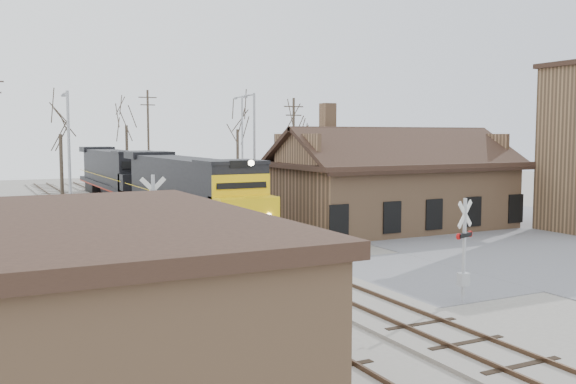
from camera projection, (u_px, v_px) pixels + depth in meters
name	position (u px, v px, depth m)	size (l,w,h in m)	color
ground	(324.00, 287.00, 25.11)	(140.00, 140.00, 0.00)	gray
road	(324.00, 286.00, 25.10)	(60.00, 9.00, 0.03)	slate
parking_lot	(561.00, 238.00, 36.73)	(22.00, 26.00, 0.03)	slate
track_main	(199.00, 233.00, 38.44)	(3.40, 90.00, 0.24)	gray
track_siding	(124.00, 238.00, 36.42)	(3.40, 90.00, 0.24)	gray
depot	(393.00, 190.00, 40.94)	(15.20, 9.31, 7.90)	#9E7451
locomotive_lead	(189.00, 191.00, 39.90)	(3.14, 21.03, 4.67)	black
locomotive_trailing	(117.00, 173.00, 58.85)	(3.14, 21.03, 4.42)	black
crossbuck_near	(464.00, 253.00, 22.58)	(1.02, 0.44, 3.73)	#A5A8AD
crossbuck_far	(154.00, 229.00, 26.89)	(1.22, 0.32, 4.28)	#A5A8AD
streetlight_a	(69.00, 154.00, 38.19)	(0.25, 2.04, 8.53)	#A5A8AD
streetlight_b	(254.00, 148.00, 46.01)	(0.25, 2.04, 8.90)	#A5A8AD
streetlight_c	(242.00, 141.00, 59.70)	(0.25, 2.04, 9.54)	#A5A8AD
utility_pole_b	(148.00, 138.00, 69.53)	(2.00, 0.24, 10.76)	#382D23
utility_pole_c	(294.00, 146.00, 60.07)	(2.00, 0.24, 9.36)	#382D23
tree_b	(60.00, 123.00, 56.69)	(3.99, 3.99, 9.78)	#382D23
tree_c	(126.00, 115.00, 70.35)	(4.65, 4.65, 11.40)	#382D23
tree_d	(237.00, 119.00, 67.68)	(4.34, 4.34, 10.64)	#382D23
tree_e	(298.00, 129.00, 69.06)	(3.78, 3.78, 9.27)	#382D23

